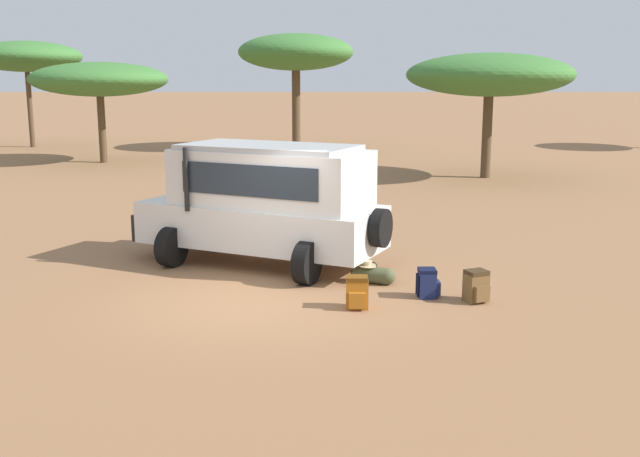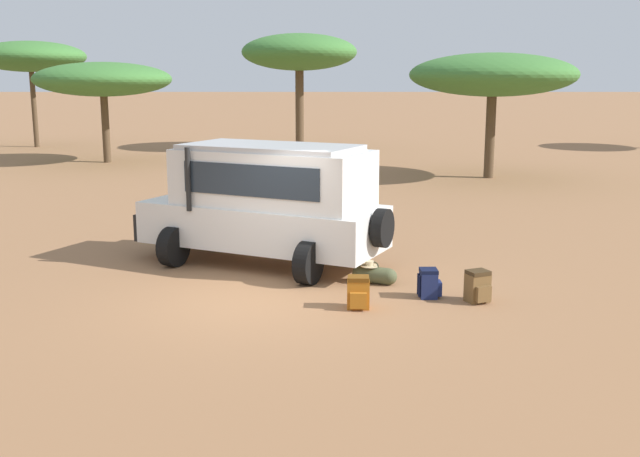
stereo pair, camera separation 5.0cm
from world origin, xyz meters
name	(u,v)px [view 1 (the left image)]	position (x,y,z in m)	size (l,w,h in m)	color
ground_plane	(254,299)	(0.00, 0.00, 0.00)	(320.00, 320.00, 0.00)	#936642
safari_vehicle	(265,202)	(0.05, 2.43, 1.29)	(5.36, 3.91, 2.44)	silver
backpack_beside_front_wheel	(357,293)	(1.74, -0.53, 0.26)	(0.38, 0.40, 0.54)	#B26619
backpack_cluster_center	(476,286)	(3.79, -0.18, 0.27)	(0.45, 0.46, 0.55)	brown
backpack_near_rear_wheel	(428,283)	(3.00, 0.09, 0.25)	(0.41, 0.35, 0.51)	navy
duffel_bag_low_black_case	(373,275)	(2.11, 1.00, 0.16)	(0.82, 0.53, 0.41)	#4C5133
acacia_tree_far_left	(26,57)	(-14.09, 27.78, 4.72)	(5.71, 5.58, 5.53)	brown
acacia_tree_left_mid	(99,80)	(-8.29, 20.58, 3.59)	(5.91, 5.62, 4.34)	brown
acacia_tree_centre_back	(296,53)	(0.06, 26.68, 4.89)	(5.87, 5.88, 5.86)	brown
acacia_tree_right_mid	(490,75)	(7.44, 15.52, 3.78)	(6.11, 6.01, 4.59)	brown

